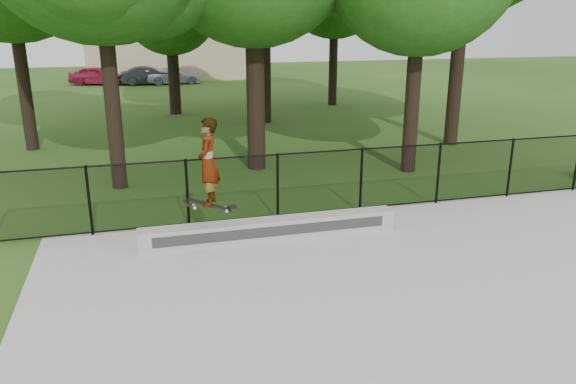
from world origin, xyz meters
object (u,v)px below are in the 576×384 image
car_a (97,76)px  car_b (149,76)px  grind_ledge (271,229)px  car_c (173,76)px  skater_airborne (208,164)px

car_a → car_b: (3.37, -0.74, -0.01)m
grind_ledge → car_c: 29.08m
car_b → grind_ledge: bearing=-177.3°
grind_ledge → car_b: bearing=92.9°
grind_ledge → skater_airborne: 2.00m
car_b → car_c: car_b is taller
car_c → skater_airborne: size_ratio=1.81×
car_b → skater_airborne: 29.36m
grind_ledge → car_c: car_c is taller
grind_ledge → skater_airborne: (-1.25, -0.27, 1.53)m
grind_ledge → car_b: car_b is taller
car_a → car_b: size_ratio=1.08×
car_a → skater_airborne: size_ratio=1.92×
car_b → skater_airborne: bearing=-179.7°
skater_airborne → grind_ledge: bearing=12.3°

